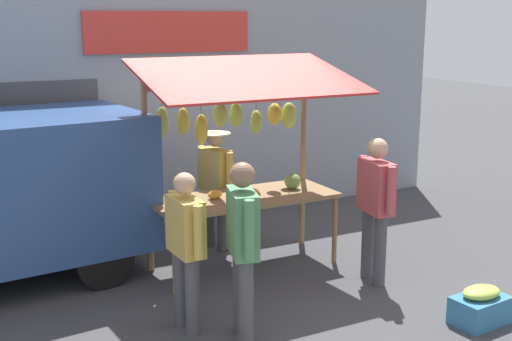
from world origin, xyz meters
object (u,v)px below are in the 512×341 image
(produce_crate_side, at_px, (480,306))
(shopper_in_striped_shirt, at_px, (243,238))
(shopper_with_shopping_bag, at_px, (376,200))
(market_stall, at_px, (244,139))
(vendor_with_sunhat, at_px, (215,180))
(shopper_with_ponytail, at_px, (186,242))

(produce_crate_side, bearing_deg, shopper_in_striped_shirt, -19.87)
(shopper_with_shopping_bag, bearing_deg, produce_crate_side, -161.24)
(market_stall, height_order, vendor_with_sunhat, market_stall)
(shopper_in_striped_shirt, bearing_deg, shopper_with_shopping_bag, -57.87)
(vendor_with_sunhat, height_order, shopper_with_ponytail, vendor_with_sunhat)
(market_stall, bearing_deg, shopper_in_striped_shirt, 62.86)
(shopper_in_striped_shirt, relative_size, produce_crate_side, 2.92)
(vendor_with_sunhat, relative_size, shopper_with_ponytail, 1.00)
(shopper_in_striped_shirt, bearing_deg, market_stall, -11.23)
(vendor_with_sunhat, relative_size, shopper_in_striped_shirt, 0.92)
(market_stall, xyz_separation_m, vendor_with_sunhat, (0.06, -0.70, -0.64))
(vendor_with_sunhat, xyz_separation_m, produce_crate_side, (-1.38, 3.22, -0.74))
(vendor_with_sunhat, height_order, shopper_with_shopping_bag, shopper_with_shopping_bag)
(market_stall, height_order, shopper_in_striped_shirt, market_stall)
(shopper_in_striped_shirt, xyz_separation_m, shopper_with_shopping_bag, (-1.94, -0.56, -0.02))
(market_stall, height_order, produce_crate_side, market_stall)
(vendor_with_sunhat, relative_size, produce_crate_side, 2.69)
(vendor_with_sunhat, height_order, produce_crate_side, vendor_with_sunhat)
(produce_crate_side, bearing_deg, vendor_with_sunhat, -66.79)
(shopper_with_shopping_bag, xyz_separation_m, shopper_with_ponytail, (2.32, 0.14, -0.08))
(market_stall, bearing_deg, shopper_with_shopping_bag, 132.15)
(market_stall, distance_m, shopper_in_striped_shirt, 2.02)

